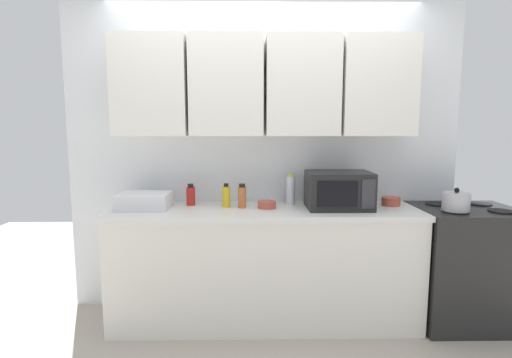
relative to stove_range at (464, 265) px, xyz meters
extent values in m
cube|color=white|center=(-1.56, 0.35, 0.85)|extent=(3.21, 0.06, 2.60)
cube|color=white|center=(-2.42, 0.16, 1.37)|extent=(0.55, 0.33, 0.75)
cube|color=white|center=(-1.84, 0.16, 1.37)|extent=(0.55, 0.33, 0.75)
cube|color=white|center=(-1.27, 0.16, 1.37)|extent=(0.55, 0.33, 0.75)
cube|color=white|center=(-0.69, 0.16, 1.37)|extent=(0.55, 0.33, 0.75)
cube|color=white|center=(-1.56, 0.02, -0.02)|extent=(2.31, 0.60, 0.86)
cube|color=white|center=(-1.56, 0.02, 0.43)|extent=(2.34, 0.63, 0.04)
cube|color=black|center=(0.00, 0.00, 0.00)|extent=(0.76, 0.64, 0.90)
cylinder|color=black|center=(-0.17, -0.14, 0.45)|extent=(0.18, 0.18, 0.01)
cylinder|color=black|center=(0.17, -0.14, 0.45)|extent=(0.18, 0.18, 0.01)
cylinder|color=black|center=(-0.17, 0.14, 0.45)|extent=(0.18, 0.18, 0.01)
cylinder|color=black|center=(0.17, 0.14, 0.45)|extent=(0.18, 0.18, 0.01)
cylinder|color=#B2B2B7|center=(-0.17, -0.14, 0.53)|extent=(0.19, 0.19, 0.13)
sphere|color=black|center=(-0.17, -0.14, 0.61)|extent=(0.04, 0.04, 0.04)
cube|color=black|center=(-0.99, 0.02, 0.59)|extent=(0.48, 0.36, 0.28)
cube|color=black|center=(-1.04, -0.16, 0.59)|extent=(0.29, 0.01, 0.18)
cube|color=#2D2D33|center=(-0.82, -0.16, 0.59)|extent=(0.10, 0.01, 0.21)
cube|color=silver|center=(-2.47, 0.02, 0.51)|extent=(0.38, 0.30, 0.12)
cylinder|color=#BC6638|center=(-1.73, 0.05, 0.53)|extent=(0.06, 0.06, 0.16)
cylinder|color=black|center=(-1.73, 0.05, 0.62)|extent=(0.05, 0.05, 0.03)
cylinder|color=silver|center=(-1.34, 0.16, 0.56)|extent=(0.07, 0.07, 0.23)
cylinder|color=yellow|center=(-1.34, 0.16, 0.69)|extent=(0.04, 0.04, 0.02)
cylinder|color=red|center=(-2.14, 0.16, 0.52)|extent=(0.07, 0.07, 0.14)
cylinder|color=black|center=(-2.14, 0.16, 0.60)|extent=(0.05, 0.05, 0.03)
cylinder|color=gold|center=(-1.85, 0.08, 0.53)|extent=(0.06, 0.06, 0.16)
cylinder|color=black|center=(-1.85, 0.08, 0.62)|extent=(0.04, 0.04, 0.02)
cylinder|color=#B24C3D|center=(-0.55, 0.12, 0.48)|extent=(0.14, 0.14, 0.07)
cylinder|color=#B24C3D|center=(-1.54, 0.03, 0.47)|extent=(0.14, 0.14, 0.05)
camera|label=1|loc=(-1.67, -2.93, 1.06)|focal=27.60mm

